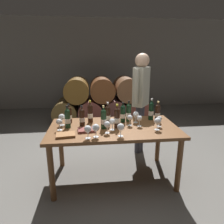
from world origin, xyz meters
TOP-DOWN VIEW (x-y plane):
  - ground_plane at (0.00, 0.00)m, footprint 14.00×14.00m
  - cellar_back_wall at (0.00, 4.20)m, footprint 10.00×0.24m
  - barrel_stack at (-0.00, 2.60)m, footprint 2.49×0.90m
  - dining_table at (0.00, 0.00)m, footprint 1.70×0.90m
  - wine_bottle_0 at (-0.60, 0.24)m, footprint 0.07×0.07m
  - wine_bottle_1 at (-0.60, 0.04)m, footprint 0.07×0.07m
  - wine_bottle_2 at (-0.42, 0.10)m, footprint 0.07×0.07m
  - wine_bottle_3 at (-0.31, 0.23)m, footprint 0.07×0.07m
  - wine_bottle_4 at (-0.14, -0.04)m, footprint 0.07×0.07m
  - wine_bottle_5 at (0.66, 0.19)m, footprint 0.07×0.07m
  - wine_bottle_6 at (-0.07, 0.12)m, footprint 0.07×0.07m
  - wine_bottle_7 at (0.15, 0.19)m, footprint 0.07×0.07m
  - wine_bottle_8 at (0.04, -0.02)m, footprint 0.07×0.07m
  - wine_bottle_9 at (0.58, 0.25)m, footprint 0.07×0.07m
  - wine_bottle_10 at (0.24, 0.23)m, footprint 0.07×0.07m
  - wine_glass_0 at (0.05, -0.32)m, footprint 0.09×0.09m
  - wine_glass_1 at (0.54, -0.17)m, footprint 0.09×0.09m
  - wine_glass_2 at (0.22, 0.03)m, footprint 0.07×0.07m
  - wine_glass_3 at (-0.69, 0.14)m, footprint 0.09×0.09m
  - wine_glass_4 at (0.33, 0.15)m, footprint 0.09×0.09m
  - wine_glass_5 at (-0.70, -0.05)m, footprint 0.08×0.08m
  - wine_glass_6 at (0.60, -0.05)m, footprint 0.07×0.07m
  - wine_glass_7 at (-0.10, -0.21)m, footprint 0.08×0.08m
  - wine_glass_8 at (-0.34, -0.35)m, footprint 0.08×0.08m
  - wine_glass_9 at (-0.24, -0.32)m, footprint 0.09×0.09m
  - wine_glass_10 at (-0.03, -0.11)m, footprint 0.08×0.08m
  - wine_glass_11 at (0.35, -0.01)m, footprint 0.07×0.07m
  - tasting_notebook at (-0.60, -0.25)m, footprint 0.24×0.19m
  - leather_ledger at (-0.35, -0.11)m, footprint 0.24×0.18m
  - sommelier_presenting at (0.55, 0.75)m, footprint 0.33×0.41m

SIDE VIEW (x-z plane):
  - ground_plane at x=0.00m, z-range 0.00..0.00m
  - barrel_stack at x=0.00m, z-range -0.04..1.11m
  - dining_table at x=0.00m, z-range 0.29..1.05m
  - tasting_notebook at x=-0.60m, z-range 0.76..0.79m
  - leather_ledger at x=-0.35m, z-range 0.76..0.79m
  - wine_glass_6 at x=0.60m, z-range 0.79..0.93m
  - wine_glass_11 at x=0.35m, z-range 0.79..0.94m
  - wine_glass_2 at x=0.22m, z-range 0.79..0.94m
  - wine_glass_5 at x=-0.70m, z-range 0.79..0.94m
  - wine_glass_7 at x=-0.10m, z-range 0.79..0.94m
  - wine_glass_10 at x=-0.03m, z-range 0.79..0.94m
  - wine_glass_8 at x=-0.34m, z-range 0.79..0.95m
  - wine_glass_0 at x=0.05m, z-range 0.79..0.95m
  - wine_glass_9 at x=-0.24m, z-range 0.79..0.95m
  - wine_glass_1 at x=0.54m, z-range 0.79..0.95m
  - wine_glass_3 at x=-0.69m, z-range 0.79..0.95m
  - wine_glass_4 at x=0.33m, z-range 0.79..0.95m
  - wine_bottle_0 at x=-0.60m, z-range 0.74..1.02m
  - wine_bottle_2 at x=-0.42m, z-range 0.74..1.02m
  - wine_bottle_7 at x=0.15m, z-range 0.74..1.03m
  - wine_bottle_5 at x=0.66m, z-range 0.74..1.03m
  - wine_bottle_10 at x=0.24m, z-range 0.74..1.04m
  - wine_bottle_1 at x=-0.60m, z-range 0.74..1.04m
  - wine_bottle_4 at x=-0.14m, z-range 0.74..1.04m
  - wine_bottle_6 at x=-0.07m, z-range 0.74..1.05m
  - wine_bottle_8 at x=0.04m, z-range 0.74..1.05m
  - wine_bottle_3 at x=-0.31m, z-range 0.74..1.06m
  - wine_bottle_9 at x=0.58m, z-range 0.74..1.06m
  - sommelier_presenting at x=0.55m, z-range 0.19..1.90m
  - cellar_back_wall at x=0.00m, z-range 0.00..2.80m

